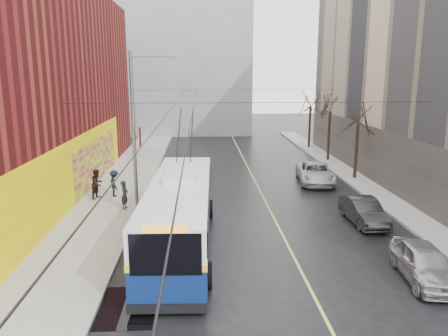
# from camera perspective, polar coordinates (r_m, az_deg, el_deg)

# --- Properties ---
(ground) EXTENTS (140.00, 140.00, 0.00)m
(ground) POSITION_cam_1_polar(r_m,az_deg,el_deg) (17.19, 5.73, -14.75)
(ground) COLOR black
(ground) RESTS_ON ground
(sidewalk_left) EXTENTS (4.00, 60.00, 0.15)m
(sidewalk_left) POSITION_cam_1_polar(r_m,az_deg,el_deg) (28.72, -14.11, -3.67)
(sidewalk_left) COLOR gray
(sidewalk_left) RESTS_ON ground
(sidewalk_right) EXTENTS (2.00, 60.00, 0.15)m
(sidewalk_right) POSITION_cam_1_polar(r_m,az_deg,el_deg) (30.44, 19.18, -3.08)
(sidewalk_right) COLOR gray
(sidewalk_right) RESTS_ON ground
(lane_line) EXTENTS (0.12, 50.00, 0.01)m
(lane_line) POSITION_cam_1_polar(r_m,az_deg,el_deg) (30.40, 4.51, -2.58)
(lane_line) COLOR #BFB74C
(lane_line) RESTS_ON ground
(building_far) EXTENTS (20.50, 12.10, 18.00)m
(building_far) POSITION_cam_1_polar(r_m,az_deg,el_deg) (60.21, -6.67, 13.40)
(building_far) COLOR gray
(building_far) RESTS_ON ground
(streetlight_pole) EXTENTS (2.65, 0.60, 9.00)m
(streetlight_pole) POSITION_cam_1_polar(r_m,az_deg,el_deg) (25.54, -11.39, 5.44)
(streetlight_pole) COLOR slate
(streetlight_pole) RESTS_ON ground
(catenary_wires) EXTENTS (18.00, 60.00, 0.22)m
(catenary_wires) POSITION_cam_1_polar(r_m,az_deg,el_deg) (29.92, -3.28, 9.32)
(catenary_wires) COLOR black
(tree_near) EXTENTS (3.20, 3.20, 6.40)m
(tree_near) POSITION_cam_1_polar(r_m,az_deg,el_deg) (33.28, 17.19, 6.91)
(tree_near) COLOR black
(tree_near) RESTS_ON ground
(tree_mid) EXTENTS (3.20, 3.20, 6.68)m
(tree_mid) POSITION_cam_1_polar(r_m,az_deg,el_deg) (39.88, 13.75, 8.31)
(tree_mid) COLOR black
(tree_mid) RESTS_ON ground
(tree_far) EXTENTS (3.20, 3.20, 6.57)m
(tree_far) POSITION_cam_1_polar(r_m,az_deg,el_deg) (46.62, 11.26, 8.82)
(tree_far) COLOR black
(tree_far) RESTS_ON ground
(puddle) EXTENTS (2.71, 2.87, 0.01)m
(puddle) POSITION_cam_1_polar(r_m,az_deg,el_deg) (15.99, -13.62, -17.25)
(puddle) COLOR black
(puddle) RESTS_ON ground
(pigeons_flying) EXTENTS (3.44, 1.90, 2.33)m
(pigeons_flying) POSITION_cam_1_polar(r_m,az_deg,el_deg) (24.99, -4.87, 11.55)
(pigeons_flying) COLOR slate
(trolleybus) EXTENTS (3.19, 12.41, 5.84)m
(trolleybus) POSITION_cam_1_polar(r_m,az_deg,el_deg) (19.94, -5.74, -5.80)
(trolleybus) COLOR #0A1D51
(trolleybus) RESTS_ON ground
(parked_car_a) EXTENTS (2.07, 4.27, 1.40)m
(parked_car_a) POSITION_cam_1_polar(r_m,az_deg,el_deg) (18.69, 24.68, -11.20)
(parked_car_a) COLOR #A2A2A7
(parked_car_a) RESTS_ON ground
(parked_car_b) EXTENTS (1.52, 4.10, 1.34)m
(parked_car_b) POSITION_cam_1_polar(r_m,az_deg,el_deg) (24.26, 17.77, -5.39)
(parked_car_b) COLOR #242527
(parked_car_b) RESTS_ON ground
(parked_car_c) EXTENTS (2.98, 5.45, 1.45)m
(parked_car_c) POSITION_cam_1_polar(r_m,az_deg,el_deg) (32.23, 11.84, -0.63)
(parked_car_c) COLOR silver
(parked_car_c) RESTS_ON ground
(following_car) EXTENTS (2.44, 4.54, 1.47)m
(following_car) POSITION_cam_1_polar(r_m,az_deg,el_deg) (32.62, -3.55, -0.22)
(following_car) COLOR #B6B6BB
(following_car) RESTS_ON ground
(pedestrian_a) EXTENTS (0.49, 0.66, 1.64)m
(pedestrian_a) POSITION_cam_1_polar(r_m,az_deg,el_deg) (25.67, -12.84, -3.43)
(pedestrian_a) COLOR black
(pedestrian_a) RESTS_ON sidewalk_left
(pedestrian_b) EXTENTS (0.99, 1.10, 1.85)m
(pedestrian_b) POSITION_cam_1_polar(r_m,az_deg,el_deg) (28.16, -16.21, -2.00)
(pedestrian_b) COLOR black
(pedestrian_b) RESTS_ON sidewalk_left
(pedestrian_c) EXTENTS (0.97, 1.24, 1.69)m
(pedestrian_c) POSITION_cam_1_polar(r_m,az_deg,el_deg) (28.34, -14.12, -1.96)
(pedestrian_c) COLOR black
(pedestrian_c) RESTS_ON sidewalk_left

